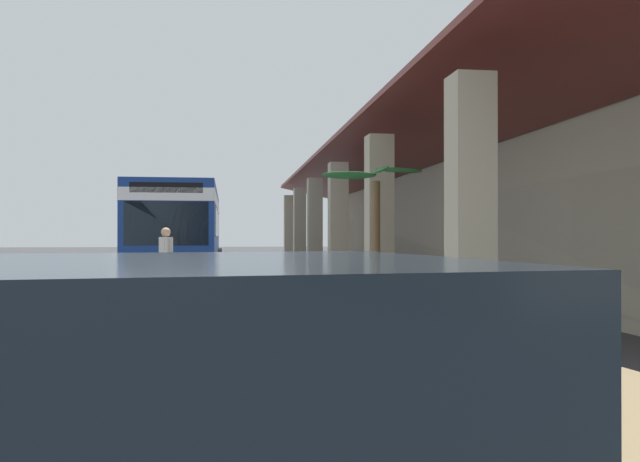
# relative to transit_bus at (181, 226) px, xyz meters

# --- Properties ---
(ground) EXTENTS (120.00, 120.00, 0.00)m
(ground) POSITION_rel_transit_bus_xyz_m (-0.12, 6.83, -1.85)
(ground) COLOR #38383A
(curb_strip) EXTENTS (38.30, 0.50, 0.12)m
(curb_strip) POSITION_rel_transit_bus_xyz_m (1.51, 3.49, -1.79)
(curb_strip) COLOR #9E998E
(curb_strip) RESTS_ON ground
(plaza_building) EXTENTS (32.22, 13.94, 7.36)m
(plaza_building) POSITION_rel_transit_bus_xyz_m (1.51, 13.11, 1.83)
(plaza_building) COLOR #B2A88E
(plaza_building) RESTS_ON ground
(transit_bus) EXTENTS (11.22, 2.89, 3.34)m
(transit_bus) POSITION_rel_transit_bus_xyz_m (0.00, 0.00, 0.00)
(transit_bus) COLOR navy
(transit_bus) RESTS_ON ground
(pedestrian) EXTENTS (0.68, 0.41, 1.72)m
(pedestrian) POSITION_rel_transit_bus_xyz_m (7.39, 0.20, -0.88)
(pedestrian) COLOR #726651
(pedestrian) RESTS_ON ground
(potted_palm) EXTENTS (1.75, 2.07, 2.89)m
(potted_palm) POSITION_rel_transit_bus_xyz_m (11.08, 4.51, -1.16)
(potted_palm) COLOR gray
(potted_palm) RESTS_ON ground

